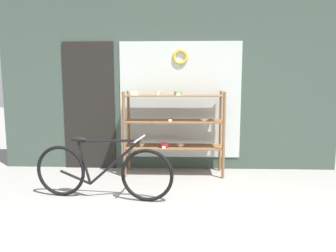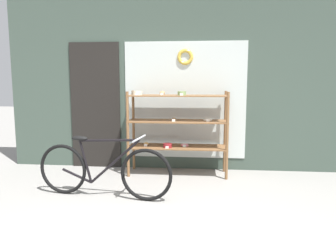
{
  "view_description": "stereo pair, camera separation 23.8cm",
  "coord_description": "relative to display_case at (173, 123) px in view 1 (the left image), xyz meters",
  "views": [
    {
      "loc": [
        0.21,
        -2.69,
        1.48
      ],
      "look_at": [
        0.05,
        1.36,
        0.91
      ],
      "focal_mm": 35.0,
      "sensor_mm": 36.0,
      "label": 1
    },
    {
      "loc": [
        0.45,
        -2.67,
        1.48
      ],
      "look_at": [
        0.05,
        1.36,
        0.91
      ],
      "focal_mm": 35.0,
      "sensor_mm": 36.0,
      "label": 2
    }
  ],
  "objects": [
    {
      "name": "ground_plane",
      "position": [
        -0.09,
        -2.37,
        -0.82
      ],
      "size": [
        30.0,
        30.0,
        0.0
      ],
      "primitive_type": "plane",
      "color": "gray"
    },
    {
      "name": "storefront_facade",
      "position": [
        -0.12,
        0.38,
        0.9
      ],
      "size": [
        5.56,
        0.13,
        3.52
      ],
      "color": "#3D4C42",
      "rests_on": "ground_plane"
    },
    {
      "name": "display_case",
      "position": [
        0.0,
        0.0,
        0.0
      ],
      "size": [
        1.54,
        0.47,
        1.31
      ],
      "color": "brown",
      "rests_on": "ground_plane"
    },
    {
      "name": "bicycle",
      "position": [
        -0.85,
        -1.13,
        -0.46
      ],
      "size": [
        1.78,
        0.46,
        0.79
      ],
      "rotation": [
        0.0,
        0.0,
        -0.13
      ],
      "color": "black",
      "rests_on": "ground_plane"
    }
  ]
}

